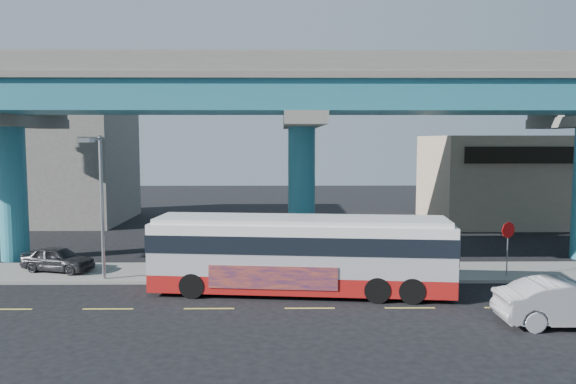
{
  "coord_description": "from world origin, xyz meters",
  "views": [
    {
      "loc": [
        -1.11,
        -22.07,
        6.68
      ],
      "look_at": [
        -0.81,
        4.0,
        4.26
      ],
      "focal_mm": 35.0,
      "sensor_mm": 36.0,
      "label": 1
    }
  ],
  "objects_px": {
    "sedan": "(569,303)",
    "stop_sign": "(508,237)",
    "parked_car": "(58,259)",
    "street_lamp": "(98,186)",
    "transit_bus": "(301,252)"
  },
  "relations": [
    {
      "from": "transit_bus",
      "to": "sedan",
      "type": "relative_size",
      "value": 2.61
    },
    {
      "from": "street_lamp",
      "to": "stop_sign",
      "type": "distance_m",
      "value": 19.35
    },
    {
      "from": "parked_car",
      "to": "stop_sign",
      "type": "bearing_deg",
      "value": -77.81
    },
    {
      "from": "transit_bus",
      "to": "stop_sign",
      "type": "height_order",
      "value": "transit_bus"
    },
    {
      "from": "street_lamp",
      "to": "stop_sign",
      "type": "height_order",
      "value": "street_lamp"
    },
    {
      "from": "street_lamp",
      "to": "stop_sign",
      "type": "relative_size",
      "value": 2.53
    },
    {
      "from": "transit_bus",
      "to": "sedan",
      "type": "height_order",
      "value": "transit_bus"
    },
    {
      "from": "sedan",
      "to": "street_lamp",
      "type": "xyz_separation_m",
      "value": [
        -18.71,
        5.97,
        3.76
      ]
    },
    {
      "from": "parked_car",
      "to": "street_lamp",
      "type": "height_order",
      "value": "street_lamp"
    },
    {
      "from": "parked_car",
      "to": "stop_sign",
      "type": "relative_size",
      "value": 1.47
    },
    {
      "from": "sedan",
      "to": "stop_sign",
      "type": "height_order",
      "value": "stop_sign"
    },
    {
      "from": "stop_sign",
      "to": "transit_bus",
      "type": "bearing_deg",
      "value": -167.94
    },
    {
      "from": "parked_car",
      "to": "street_lamp",
      "type": "relative_size",
      "value": 0.58
    },
    {
      "from": "sedan",
      "to": "parked_car",
      "type": "relative_size",
      "value": 1.3
    },
    {
      "from": "stop_sign",
      "to": "street_lamp",
      "type": "bearing_deg",
      "value": -178.31
    }
  ]
}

